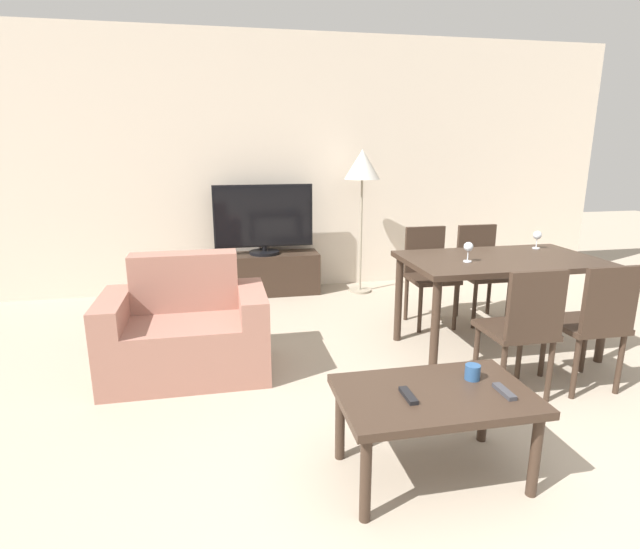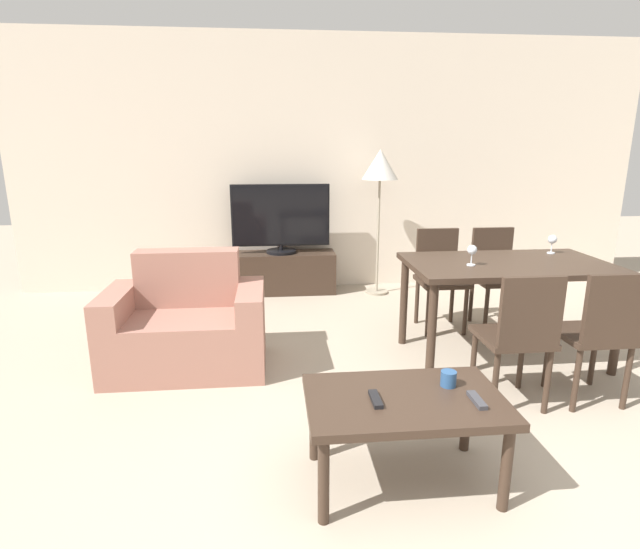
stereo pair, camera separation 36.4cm
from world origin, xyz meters
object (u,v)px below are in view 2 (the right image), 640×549
at_px(dining_chair_near_right, 599,330).
at_px(tv_stand, 282,273).
at_px(dining_chair_far, 495,272).
at_px(remote_primary, 376,399).
at_px(armchair, 187,327).
at_px(dining_chair_near, 519,333).
at_px(wine_glass_left, 552,241).
at_px(tv, 281,219).
at_px(coffee_table, 404,408).
at_px(dining_table, 507,273).
at_px(remote_secondary, 477,400).
at_px(floor_lamp, 380,170).
at_px(wine_glass_center, 472,251).
at_px(cup_white_near, 448,379).
at_px(dining_chair_far_left, 440,273).

bearing_deg(dining_chair_near_right, tv_stand, 125.22).
xyz_separation_m(dining_chair_far, remote_primary, (-1.51, -2.09, -0.03)).
xyz_separation_m(armchair, dining_chair_near, (2.07, -0.80, 0.19)).
bearing_deg(dining_chair_near, wine_glass_left, 53.35).
relative_size(armchair, tv, 1.07).
bearing_deg(tv_stand, coffee_table, -81.42).
relative_size(coffee_table, wine_glass_left, 6.23).
relative_size(tv_stand, wine_glass_left, 7.89).
height_order(dining_table, remote_secondary, dining_table).
height_order(coffee_table, dining_table, dining_table).
relative_size(dining_chair_near_right, wine_glass_left, 5.90).
relative_size(floor_lamp, remote_primary, 10.17).
bearing_deg(armchair, coffee_table, -49.58).
xyz_separation_m(dining_table, wine_glass_left, (0.47, 0.25, 0.19)).
bearing_deg(wine_glass_center, dining_table, 13.42).
height_order(dining_chair_near, floor_lamp, floor_lamp).
height_order(tv_stand, dining_chair_near, dining_chair_near).
relative_size(dining_table, cup_white_near, 19.31).
xyz_separation_m(tv_stand, tv, (0.00, -0.00, 0.59)).
height_order(armchair, dining_chair_near_right, dining_chair_near_right).
height_order(dining_chair_near, wine_glass_center, wine_glass_center).
xyz_separation_m(dining_chair_far, floor_lamp, (-0.83, 1.06, 0.83)).
distance_m(tv, floor_lamp, 1.15).
distance_m(armchair, wine_glass_center, 2.10).
xyz_separation_m(tv, dining_table, (1.60, -1.91, -0.15)).
bearing_deg(dining_chair_near, dining_table, 70.62).
relative_size(dining_table, dining_chair_far, 1.68).
xyz_separation_m(dining_chair_near, remote_secondary, (-0.55, -0.71, -0.03)).
xyz_separation_m(tv, cup_white_near, (0.72, -3.17, -0.32)).
height_order(dining_table, remote_primary, dining_table).
bearing_deg(coffee_table, dining_chair_far, 56.51).
xyz_separation_m(dining_chair_near_right, cup_white_near, (-1.13, -0.54, 0.00)).
bearing_deg(cup_white_near, dining_chair_far_left, 72.43).
height_order(dining_chair_near_right, wine_glass_center, wine_glass_center).
xyz_separation_m(remote_primary, wine_glass_left, (1.73, 1.62, 0.39)).
bearing_deg(remote_secondary, floor_lamp, 85.91).
xyz_separation_m(armchair, wine_glass_center, (2.02, -0.16, 0.55)).
bearing_deg(dining_table, cup_white_near, -124.91).
bearing_deg(dining_chair_far, dining_chair_far_left, 180.00).
bearing_deg(dining_chair_far, remote_primary, -125.82).
relative_size(coffee_table, dining_table, 0.63).
bearing_deg(dining_table, wine_glass_left, 28.27).
bearing_deg(tv, wine_glass_left, -38.61).
height_order(cup_white_near, wine_glass_left, wine_glass_left).
relative_size(tv, cup_white_near, 13.87).
bearing_deg(remote_secondary, dining_chair_far_left, 75.57).
distance_m(floor_lamp, remote_secondary, 3.32).
xyz_separation_m(tv_stand, coffee_table, (0.49, -3.25, 0.17)).
height_order(dining_chair_far, floor_lamp, floor_lamp).
bearing_deg(tv_stand, dining_chair_far_left, -41.44).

